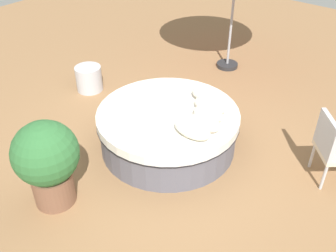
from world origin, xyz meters
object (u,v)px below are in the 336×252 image
round_bed (168,129)px  throw_pillow_3 (210,105)px  patio_chair (332,145)px  throw_pillow_0 (192,129)px  throw_pillow_1 (205,123)px  side_table (89,78)px  planter (47,160)px  throw_pillow_2 (208,114)px  throw_pillow_4 (208,96)px

round_bed → throw_pillow_3: (-0.44, -0.43, 0.39)m
round_bed → patio_chair: (-2.10, -0.81, 0.24)m
round_bed → throw_pillow_0: size_ratio=3.83×
patio_chair → throw_pillow_0: bearing=-95.8°
throw_pillow_1 → side_table: throw_pillow_1 is taller
planter → throw_pillow_0: bearing=-123.6°
throw_pillow_3 → planter: (0.85, 2.21, -0.03)m
throw_pillow_2 → throw_pillow_3: (0.10, -0.21, 0.00)m
throw_pillow_1 → side_table: 2.93m
round_bed → throw_pillow_1: (-0.63, -0.01, 0.39)m
throw_pillow_2 → planter: size_ratio=0.39×
throw_pillow_3 → side_table: 2.71m
throw_pillow_4 → patio_chair: patio_chair is taller
throw_pillow_3 → patio_chair: bearing=-167.1°
patio_chair → side_table: (4.33, 0.41, -0.33)m
throw_pillow_1 → throw_pillow_4: size_ratio=0.90×
throw_pillow_3 → throw_pillow_4: bearing=-46.2°
throw_pillow_0 → throw_pillow_1: 0.25m
patio_chair → round_bed: bearing=-109.8°
throw_pillow_0 → planter: bearing=56.4°
throw_pillow_1 → throw_pillow_3: bearing=-65.7°
round_bed → throw_pillow_2: (-0.54, -0.22, 0.38)m
throw_pillow_2 → side_table: 2.82m
planter → throw_pillow_2: bearing=-115.6°
throw_pillow_0 → patio_chair: 1.83m
throw_pillow_4 → patio_chair: 1.85m
patio_chair → side_table: 4.36m
throw_pillow_2 → side_table: size_ratio=0.95×
throw_pillow_3 → throw_pillow_4: throw_pillow_4 is taller
side_table → planter: bearing=129.9°
throw_pillow_3 → patio_chair: 1.71m
throw_pillow_2 → planter: (0.96, 2.00, -0.03)m
planter → throw_pillow_3: bearing=-111.1°
throw_pillow_2 → patio_chair: patio_chair is taller
planter → patio_chair: bearing=-134.2°
throw_pillow_0 → throw_pillow_4: throw_pillow_0 is taller
throw_pillow_4 → throw_pillow_0: bearing=111.9°
round_bed → side_table: 2.27m
side_table → throw_pillow_1: bearing=172.2°
round_bed → patio_chair: 2.26m
throw_pillow_0 → throw_pillow_1: throw_pillow_0 is taller
patio_chair → side_table: bearing=-125.4°
side_table → patio_chair: bearing=-174.6°
round_bed → throw_pillow_3: size_ratio=4.08×
side_table → throw_pillow_0: bearing=167.4°
patio_chair → side_table: patio_chair is taller
throw_pillow_3 → throw_pillow_1: bearing=114.3°
throw_pillow_4 → planter: planter is taller
throw_pillow_4 → throw_pillow_1: bearing=121.1°
planter → side_table: 2.87m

